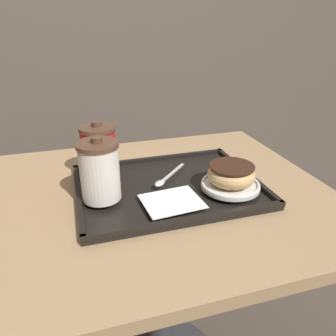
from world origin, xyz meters
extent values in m
cube|color=brown|center=(0.00, 1.10, 1.20)|extent=(8.00, 0.05, 2.40)
cube|color=tan|center=(0.00, 0.00, 0.71)|extent=(0.89, 0.76, 0.03)
cylinder|color=#333338|center=(0.00, 0.00, 0.35)|extent=(0.08, 0.08, 0.69)
cube|color=black|center=(0.03, 0.00, 0.73)|extent=(0.46, 0.35, 0.01)
cube|color=black|center=(0.03, -0.17, 0.74)|extent=(0.46, 0.01, 0.01)
cube|color=black|center=(0.03, 0.17, 0.74)|extent=(0.46, 0.01, 0.01)
cube|color=black|center=(-0.20, 0.00, 0.74)|extent=(0.01, 0.35, 0.01)
cube|color=black|center=(0.25, 0.00, 0.74)|extent=(0.01, 0.35, 0.01)
cube|color=white|center=(0.01, -0.10, 0.75)|extent=(0.14, 0.12, 0.00)
cylinder|color=white|center=(-0.15, -0.03, 0.81)|extent=(0.09, 0.09, 0.13)
cylinder|color=brown|center=(-0.15, -0.03, 0.88)|extent=(0.10, 0.10, 0.01)
cylinder|color=brown|center=(-0.15, -0.03, 0.89)|extent=(0.03, 0.03, 0.01)
cylinder|color=red|center=(-0.13, 0.11, 0.81)|extent=(0.09, 0.09, 0.12)
cylinder|color=brown|center=(-0.13, 0.11, 0.88)|extent=(0.10, 0.10, 0.01)
cylinder|color=brown|center=(-0.13, 0.11, 0.89)|extent=(0.03, 0.03, 0.01)
cylinder|color=white|center=(0.17, -0.07, 0.75)|extent=(0.15, 0.15, 0.01)
torus|color=white|center=(0.17, -0.07, 0.76)|extent=(0.15, 0.15, 0.01)
torus|color=#DBB270|center=(0.17, -0.07, 0.78)|extent=(0.12, 0.12, 0.04)
cylinder|color=#381E14|center=(0.17, -0.07, 0.81)|extent=(0.11, 0.11, 0.00)
ellipsoid|color=silver|center=(0.00, -0.01, 0.75)|extent=(0.04, 0.04, 0.01)
cube|color=silver|center=(0.05, 0.04, 0.75)|extent=(0.09, 0.10, 0.00)
camera|label=1|loc=(-0.19, -0.72, 1.14)|focal=35.00mm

